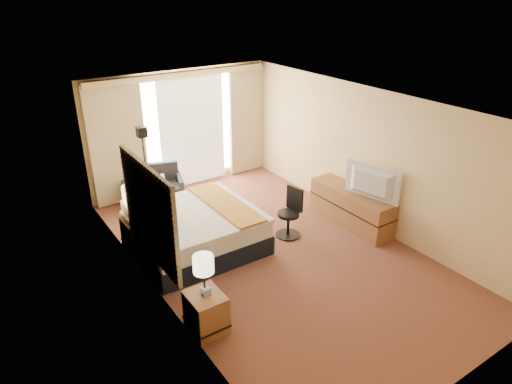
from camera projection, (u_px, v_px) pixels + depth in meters
floor at (273, 252)px, 7.92m from camera, size 4.20×7.00×0.02m
ceiling at (276, 104)px, 6.82m from camera, size 4.20×7.00×0.02m
wall_back at (181, 130)px, 10.00m from camera, size 4.20×0.02×2.60m
wall_front at (472, 296)px, 4.74m from camera, size 4.20×0.02×2.60m
wall_left at (152, 218)px, 6.31m from camera, size 0.02×7.00×2.60m
wall_right at (366, 158)px, 8.43m from camera, size 0.02×7.00×2.60m
headboard at (149, 213)px, 6.49m from camera, size 0.06×1.85×1.50m
nightstand_left at (206, 312)px, 6.07m from camera, size 0.45×0.52×0.55m
nightstand_right at (138, 233)px, 7.95m from camera, size 0.45×0.52×0.55m
media_dresser at (351, 207)px, 8.70m from camera, size 0.50×1.80×0.70m
window at (191, 127)px, 10.10m from camera, size 2.30×0.02×2.30m
curtains at (182, 126)px, 9.87m from camera, size 4.12×0.19×2.56m
bed at (195, 230)px, 7.87m from camera, size 2.05×1.87×0.99m
loveseat at (153, 190)px, 9.62m from camera, size 1.39×1.01×0.78m
floor_lamp at (144, 155)px, 8.56m from camera, size 0.23×0.23×1.85m
desk_chair at (290, 215)px, 8.28m from camera, size 0.45×0.45×0.92m
lamp_left at (203, 265)px, 5.79m from camera, size 0.27×0.27×0.58m
lamp_right at (132, 194)px, 7.57m from camera, size 0.31×0.31×0.65m
tissue_box at (206, 291)px, 5.95m from camera, size 0.12×0.12×0.10m
telephone at (138, 216)px, 7.88m from camera, size 0.20×0.16×0.07m
television at (369, 184)px, 8.07m from camera, size 0.39×1.07×0.62m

